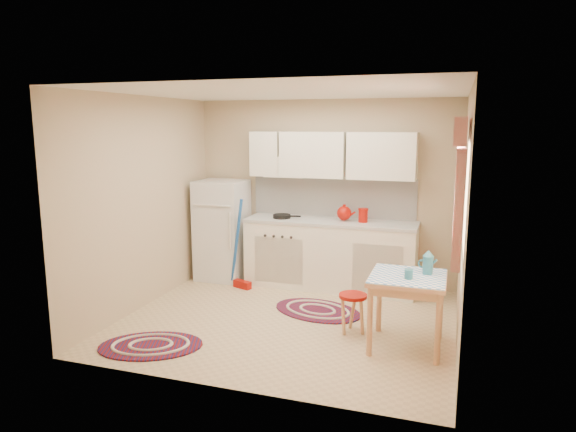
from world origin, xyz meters
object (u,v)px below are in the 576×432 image
object	(u,v)px
base_cabinets	(330,256)
table	(406,312)
fridge	(222,230)
stool	(353,313)

from	to	relation	value
base_cabinets	table	size ratio (longest dim) A/B	3.12
fridge	base_cabinets	bearing A→B (deg)	1.84
fridge	base_cabinets	world-z (taller)	fridge
table	stool	xyz separation A→B (m)	(-0.57, 0.18, -0.15)
fridge	stool	size ratio (longest dim) A/B	3.33
fridge	stool	world-z (taller)	fridge
base_cabinets	stool	size ratio (longest dim) A/B	5.36
base_cabinets	stool	distance (m)	1.55
fridge	stool	bearing A→B (deg)	-32.52
table	stool	world-z (taller)	table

